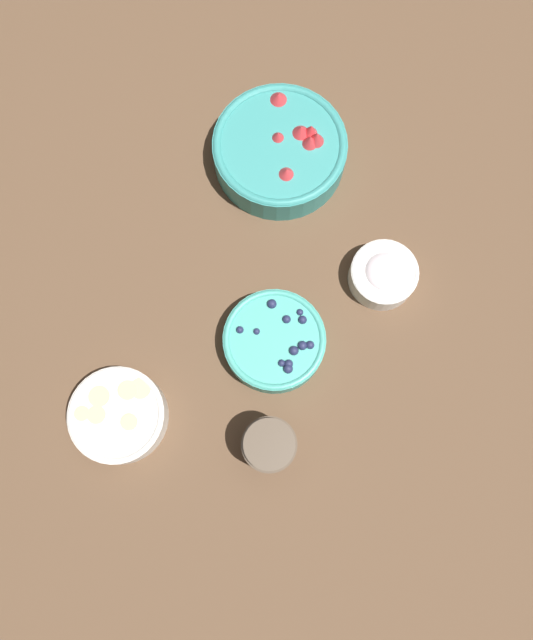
{
  "coord_description": "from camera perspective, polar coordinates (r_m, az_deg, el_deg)",
  "views": [
    {
      "loc": [
        0.18,
        0.19,
        1.03
      ],
      "look_at": [
        -0.01,
        0.05,
        0.04
      ],
      "focal_mm": 35.0,
      "sensor_mm": 36.0,
      "label": 1
    }
  ],
  "objects": [
    {
      "name": "ground_plane",
      "position": [
        1.06,
        -2.51,
        0.95
      ],
      "size": [
        4.0,
        4.0,
        0.0
      ],
      "primitive_type": "plane",
      "color": "brown"
    },
    {
      "name": "bowl_strawberries",
      "position": [
        1.12,
        1.27,
        15.31
      ],
      "size": [
        0.23,
        0.23,
        0.09
      ],
      "color": "teal",
      "rests_on": "ground_plane"
    },
    {
      "name": "bowl_blueberries",
      "position": [
        1.02,
        0.74,
        -1.94
      ],
      "size": [
        0.17,
        0.17,
        0.05
      ],
      "color": "#47AD9E",
      "rests_on": "ground_plane"
    },
    {
      "name": "bowl_bananas",
      "position": [
        1.03,
        -13.41,
        -8.48
      ],
      "size": [
        0.15,
        0.15,
        0.05
      ],
      "color": "white",
      "rests_on": "ground_plane"
    },
    {
      "name": "bowl_cream",
      "position": [
        1.06,
        10.64,
        4.14
      ],
      "size": [
        0.11,
        0.11,
        0.06
      ],
      "color": "white",
      "rests_on": "ground_plane"
    },
    {
      "name": "jar_chocolate",
      "position": [
        0.99,
        0.24,
        -11.38
      ],
      "size": [
        0.08,
        0.08,
        0.09
      ],
      "color": "brown",
      "rests_on": "ground_plane"
    }
  ]
}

